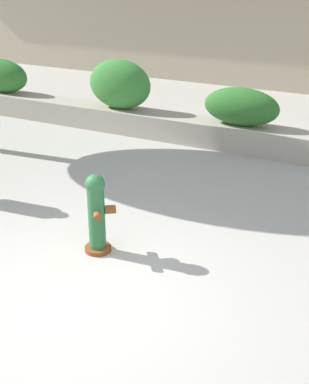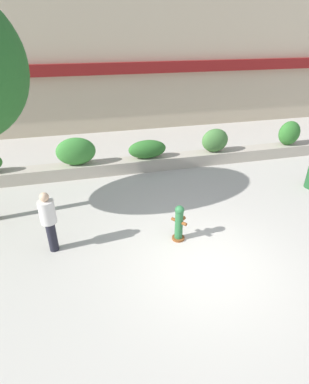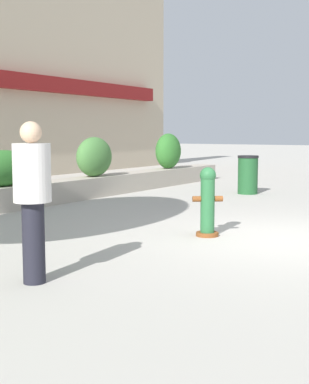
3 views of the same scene
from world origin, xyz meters
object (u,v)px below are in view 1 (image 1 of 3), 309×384
Objects in this scene: hedge_bush_0 at (2,76)px; hedge_bush_2 at (241,107)px; hedge_bush_1 at (120,84)px; fire_hydrant at (97,213)px.

hedge_bush_2 is (6.23, 0.00, -0.04)m from hedge_bush_0.
hedge_bush_2 is at bearing 0.00° from hedge_bush_0.
hedge_bush_1 reaches higher than hedge_bush_0.
hedge_bush_2 is (2.81, 0.00, -0.16)m from hedge_bush_1.
hedge_bush_2 is 1.43× the size of fire_hydrant.
fire_hydrant is (-0.21, -4.83, -0.32)m from hedge_bush_2.
fire_hydrant is at bearing -38.74° from hedge_bush_0.
fire_hydrant is (2.59, -4.83, -0.49)m from hedge_bush_1.
hedge_bush_1 is at bearing 180.00° from hedge_bush_2.
hedge_bush_1 is 1.39× the size of fire_hydrant.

